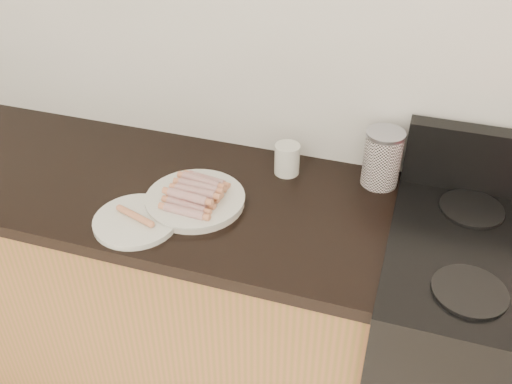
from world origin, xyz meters
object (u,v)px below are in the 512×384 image
(main_plate, at_px, (195,201))
(canister, at_px, (382,158))
(stove, at_px, (496,373))
(side_plate, at_px, (136,221))
(mug, at_px, (287,159))

(main_plate, distance_m, canister, 0.57)
(stove, relative_size, canister, 5.10)
(stove, xyz_separation_m, side_plate, (-1.06, -0.17, 0.45))
(main_plate, relative_size, side_plate, 1.21)
(main_plate, bearing_deg, mug, 48.78)
(main_plate, bearing_deg, canister, 28.69)
(side_plate, height_order, canister, canister)
(main_plate, relative_size, canister, 1.60)
(stove, height_order, side_plate, side_plate)
(stove, bearing_deg, side_plate, -171.15)
(canister, height_order, mug, canister)
(main_plate, relative_size, mug, 2.92)
(canister, relative_size, mug, 1.82)
(stove, xyz_separation_m, mug, (-0.73, 0.21, 0.49))
(main_plate, distance_m, mug, 0.32)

